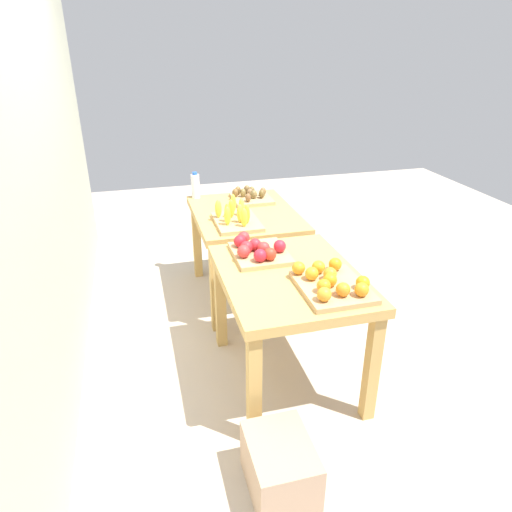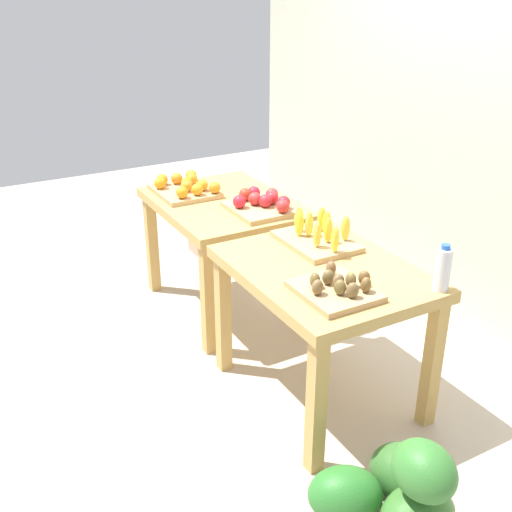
{
  "view_description": "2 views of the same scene",
  "coord_description": "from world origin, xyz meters",
  "px_view_note": "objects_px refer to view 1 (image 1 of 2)",
  "views": [
    {
      "loc": [
        -2.85,
        0.82,
        2.01
      ],
      "look_at": [
        0.08,
        0.03,
        0.58
      ],
      "focal_mm": 32.5,
      "sensor_mm": 36.0,
      "label": 1
    },
    {
      "loc": [
        2.83,
        -1.65,
        2.09
      ],
      "look_at": [
        -0.08,
        -0.03,
        0.57
      ],
      "focal_mm": 43.93,
      "sensor_mm": 36.0,
      "label": 2
    }
  ],
  "objects_px": {
    "water_bottle": "(195,186)",
    "apple_bin": "(258,250)",
    "display_table_left": "(289,290)",
    "kiwi_bin": "(251,197)",
    "orange_bin": "(331,283)",
    "banana_crate": "(236,218)",
    "display_table_right": "(245,224)",
    "cardboard_produce_box": "(280,467)",
    "watermelon_pile": "(246,235)"
  },
  "relations": [
    {
      "from": "orange_bin",
      "to": "banana_crate",
      "type": "height_order",
      "value": "banana_crate"
    },
    {
      "from": "banana_crate",
      "to": "kiwi_bin",
      "type": "xyz_separation_m",
      "value": [
        0.51,
        -0.25,
        -0.01
      ]
    },
    {
      "from": "apple_bin",
      "to": "banana_crate",
      "type": "bearing_deg",
      "value": 0.59
    },
    {
      "from": "kiwi_bin",
      "to": "cardboard_produce_box",
      "type": "distance_m",
      "value": 2.31
    },
    {
      "from": "cardboard_produce_box",
      "to": "banana_crate",
      "type": "bearing_deg",
      "value": -5.9
    },
    {
      "from": "display_table_left",
      "to": "orange_bin",
      "type": "xyz_separation_m",
      "value": [
        -0.25,
        -0.16,
        0.15
      ]
    },
    {
      "from": "kiwi_bin",
      "to": "display_table_right",
      "type": "bearing_deg",
      "value": 155.95
    },
    {
      "from": "display_table_left",
      "to": "apple_bin",
      "type": "xyz_separation_m",
      "value": [
        0.27,
        0.12,
        0.16
      ]
    },
    {
      "from": "display_table_right",
      "to": "apple_bin",
      "type": "height_order",
      "value": "apple_bin"
    },
    {
      "from": "display_table_right",
      "to": "cardboard_produce_box",
      "type": "relative_size",
      "value": 2.6
    },
    {
      "from": "display_table_left",
      "to": "cardboard_produce_box",
      "type": "relative_size",
      "value": 2.6
    },
    {
      "from": "apple_bin",
      "to": "cardboard_produce_box",
      "type": "bearing_deg",
      "value": 170.51
    },
    {
      "from": "display_table_left",
      "to": "orange_bin",
      "type": "relative_size",
      "value": 2.36
    },
    {
      "from": "display_table_left",
      "to": "apple_bin",
      "type": "relative_size",
      "value": 2.5
    },
    {
      "from": "apple_bin",
      "to": "banana_crate",
      "type": "relative_size",
      "value": 0.95
    },
    {
      "from": "banana_crate",
      "to": "water_bottle",
      "type": "distance_m",
      "value": 0.74
    },
    {
      "from": "kiwi_bin",
      "to": "water_bottle",
      "type": "xyz_separation_m",
      "value": [
        0.2,
        0.44,
        0.07
      ]
    },
    {
      "from": "apple_bin",
      "to": "kiwi_bin",
      "type": "xyz_separation_m",
      "value": [
        1.11,
        -0.24,
        -0.01
      ]
    },
    {
      "from": "kiwi_bin",
      "to": "watermelon_pile",
      "type": "relative_size",
      "value": 0.56
    },
    {
      "from": "apple_bin",
      "to": "watermelon_pile",
      "type": "distance_m",
      "value": 1.87
    },
    {
      "from": "kiwi_bin",
      "to": "cardboard_produce_box",
      "type": "height_order",
      "value": "kiwi_bin"
    },
    {
      "from": "display_table_right",
      "to": "watermelon_pile",
      "type": "bearing_deg",
      "value": -14.21
    },
    {
      "from": "orange_bin",
      "to": "cardboard_produce_box",
      "type": "distance_m",
      "value": 0.97
    },
    {
      "from": "display_table_left",
      "to": "water_bottle",
      "type": "relative_size",
      "value": 4.61
    },
    {
      "from": "display_table_right",
      "to": "banana_crate",
      "type": "height_order",
      "value": "banana_crate"
    },
    {
      "from": "display_table_left",
      "to": "orange_bin",
      "type": "distance_m",
      "value": 0.33
    },
    {
      "from": "display_table_left",
      "to": "apple_bin",
      "type": "distance_m",
      "value": 0.34
    },
    {
      "from": "display_table_right",
      "to": "cardboard_produce_box",
      "type": "xyz_separation_m",
      "value": [
        -1.91,
        0.3,
        -0.5
      ]
    },
    {
      "from": "orange_bin",
      "to": "banana_crate",
      "type": "xyz_separation_m",
      "value": [
        1.12,
        0.28,
        0.01
      ]
    },
    {
      "from": "kiwi_bin",
      "to": "water_bottle",
      "type": "relative_size",
      "value": 1.59
    },
    {
      "from": "cardboard_produce_box",
      "to": "watermelon_pile",
      "type": "bearing_deg",
      "value": -10.6
    },
    {
      "from": "apple_bin",
      "to": "display_table_right",
      "type": "bearing_deg",
      "value": -8.17
    },
    {
      "from": "display_table_left",
      "to": "orange_bin",
      "type": "height_order",
      "value": "orange_bin"
    },
    {
      "from": "banana_crate",
      "to": "kiwi_bin",
      "type": "relative_size",
      "value": 1.22
    },
    {
      "from": "water_bottle",
      "to": "watermelon_pile",
      "type": "bearing_deg",
      "value": -52.29
    },
    {
      "from": "apple_bin",
      "to": "watermelon_pile",
      "type": "relative_size",
      "value": 0.64
    },
    {
      "from": "display_table_right",
      "to": "kiwi_bin",
      "type": "xyz_separation_m",
      "value": [
        0.26,
        -0.12,
        0.15
      ]
    },
    {
      "from": "kiwi_bin",
      "to": "watermelon_pile",
      "type": "xyz_separation_m",
      "value": [
        0.62,
        -0.11,
        -0.62
      ]
    },
    {
      "from": "display_table_right",
      "to": "apple_bin",
      "type": "distance_m",
      "value": 0.87
    },
    {
      "from": "orange_bin",
      "to": "display_table_left",
      "type": "bearing_deg",
      "value": 32.22
    },
    {
      "from": "banana_crate",
      "to": "kiwi_bin",
      "type": "bearing_deg",
      "value": -25.53
    },
    {
      "from": "orange_bin",
      "to": "watermelon_pile",
      "type": "bearing_deg",
      "value": -1.73
    },
    {
      "from": "display_table_left",
      "to": "kiwi_bin",
      "type": "distance_m",
      "value": 1.4
    },
    {
      "from": "kiwi_bin",
      "to": "water_bottle",
      "type": "bearing_deg",
      "value": 66.13
    },
    {
      "from": "cardboard_produce_box",
      "to": "display_table_right",
      "type": "bearing_deg",
      "value": -8.91
    },
    {
      "from": "display_table_right",
      "to": "orange_bin",
      "type": "xyz_separation_m",
      "value": [
        -1.37,
        -0.16,
        0.15
      ]
    },
    {
      "from": "display_table_left",
      "to": "watermelon_pile",
      "type": "xyz_separation_m",
      "value": [
        2.0,
        -0.22,
        -0.47
      ]
    },
    {
      "from": "water_bottle",
      "to": "apple_bin",
      "type": "bearing_deg",
      "value": -171.18
    },
    {
      "from": "orange_bin",
      "to": "watermelon_pile",
      "type": "relative_size",
      "value": 0.68
    },
    {
      "from": "display_table_left",
      "to": "kiwi_bin",
      "type": "bearing_deg",
      "value": -4.86
    }
  ]
}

